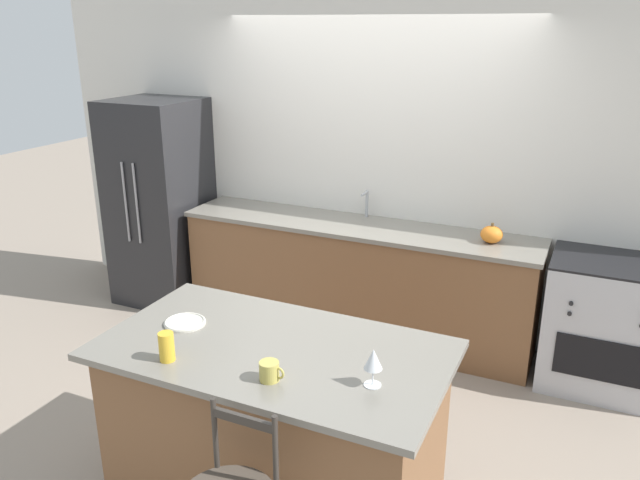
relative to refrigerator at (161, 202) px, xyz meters
The scene contains 12 objects.
ground_plane 2.09m from the refrigerator, ahead, with size 18.00×18.00×0.00m, color gray.
wall_back 1.95m from the refrigerator, 11.63° to the left, with size 6.00×0.07×2.70m.
back_counter 1.92m from the refrigerator, ahead, with size 2.87×0.64×0.94m.
sink_faucet 1.89m from the refrigerator, ahead, with size 0.02×0.13×0.22m.
kitchen_island 2.99m from the refrigerator, 41.20° to the right, with size 1.71×0.95×0.94m.
refrigerator is the anchor object (origin of this frame).
oven_range 3.74m from the refrigerator, ahead, with size 0.76×0.65×0.94m.
dinner_plate 2.56m from the refrigerator, 48.79° to the right, with size 0.22×0.22×0.02m.
wine_glass 3.47m from the refrigerator, 36.54° to the right, with size 0.08×0.08×0.18m.
coffee_mug 3.23m from the refrigerator, 43.22° to the right, with size 0.12×0.09×0.09m.
tumbler_cup 2.92m from the refrigerator, 50.95° to the right, with size 0.07×0.07×0.14m.
pumpkin_decoration 2.91m from the refrigerator, ahead, with size 0.16×0.16×0.15m.
Camera 1 is at (1.70, -4.03, 2.44)m, focal length 35.00 mm.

